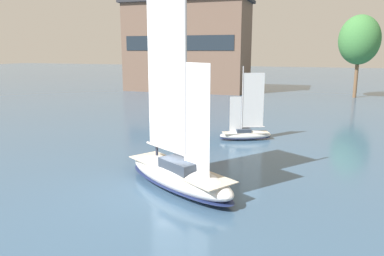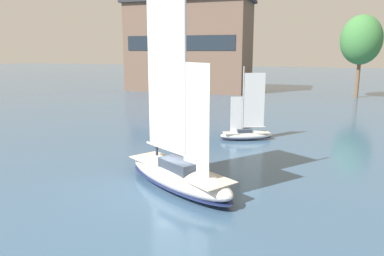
% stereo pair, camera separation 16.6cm
% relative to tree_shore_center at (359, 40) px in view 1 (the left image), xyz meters
% --- Properties ---
extents(ground_plane, '(400.00, 400.00, 0.00)m').
position_rel_tree_shore_center_xyz_m(ground_plane, '(-15.66, -60.19, -11.60)').
color(ground_plane, '#385675').
extents(waterfront_building, '(29.62, 13.51, 20.98)m').
position_rel_tree_shore_center_xyz_m(waterfront_building, '(-37.37, 1.51, -1.06)').
color(waterfront_building, brown).
rests_on(waterfront_building, ground).
extents(tree_shore_center, '(8.05, 8.05, 16.57)m').
position_rel_tree_shore_center_xyz_m(tree_shore_center, '(0.00, 0.00, 0.00)').
color(tree_shore_center, brown).
rests_on(tree_shore_center, ground).
extents(sailboat_main, '(10.90, 8.35, 15.00)m').
position_rel_tree_shore_center_xyz_m(sailboat_main, '(-15.65, -60.20, -10.43)').
color(sailboat_main, silver).
rests_on(sailboat_main, ground).
extents(sailboat_moored_near_marina, '(5.94, 4.01, 8.01)m').
position_rel_tree_shore_center_xyz_m(sailboat_moored_near_marina, '(-14.01, -44.02, -10.90)').
color(sailboat_moored_near_marina, white).
rests_on(sailboat_moored_near_marina, ground).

